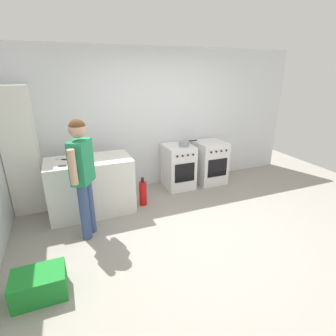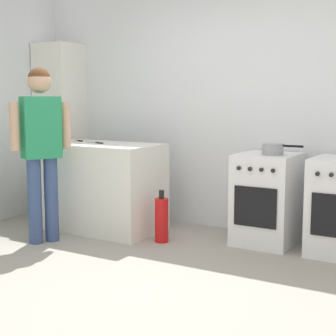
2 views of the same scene
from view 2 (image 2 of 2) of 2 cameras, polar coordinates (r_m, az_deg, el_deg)
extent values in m
plane|color=gray|center=(3.82, -2.77, -13.09)|extent=(8.00, 8.00, 0.00)
cube|color=silver|center=(5.31, 8.97, 6.97)|extent=(6.00, 0.10, 2.60)
cube|color=silver|center=(5.41, -7.67, -2.04)|extent=(1.30, 0.70, 0.90)
cube|color=white|center=(4.92, 10.93, -3.36)|extent=(0.53, 0.60, 0.85)
cube|color=black|center=(4.65, 9.63, -4.30)|extent=(0.40, 0.01, 0.36)
cylinder|color=black|center=(4.79, 9.22, 1.47)|extent=(0.17, 0.17, 0.01)
cylinder|color=black|center=(4.71, 11.92, 1.30)|extent=(0.17, 0.17, 0.01)
cylinder|color=black|center=(5.01, 10.24, 1.72)|extent=(0.17, 0.17, 0.01)
cylinder|color=black|center=(4.94, 12.83, 1.56)|extent=(0.17, 0.17, 0.01)
cylinder|color=black|center=(4.64, 7.85, -0.02)|extent=(0.04, 0.02, 0.04)
cylinder|color=black|center=(4.60, 9.06, -0.11)|extent=(0.04, 0.02, 0.04)
cylinder|color=black|center=(4.56, 10.30, -0.20)|extent=(0.04, 0.02, 0.04)
cylinder|color=black|center=(4.53, 11.56, -0.29)|extent=(0.04, 0.02, 0.04)
cylinder|color=black|center=(4.58, 17.41, 0.95)|extent=(0.18, 0.18, 0.01)
cylinder|color=black|center=(4.81, 18.08, 1.22)|extent=(0.18, 0.18, 0.01)
cylinder|color=black|center=(4.42, 16.23, -0.63)|extent=(0.04, 0.02, 0.04)
cylinder|color=black|center=(4.39, 17.64, -0.73)|extent=(0.04, 0.02, 0.04)
cylinder|color=gray|center=(4.75, 11.54, 2.05)|extent=(0.19, 0.19, 0.10)
cylinder|color=black|center=(4.69, 13.71, 2.37)|extent=(0.18, 0.02, 0.02)
cube|color=silver|center=(5.49, -8.57, 2.85)|extent=(0.22, 0.10, 0.01)
cube|color=black|center=(5.36, -7.63, 2.78)|extent=(0.11, 0.06, 0.01)
cube|color=silver|center=(5.75, -10.09, 3.02)|extent=(0.10, 0.07, 0.01)
cube|color=black|center=(5.65, -9.71, 2.98)|extent=(0.11, 0.08, 0.01)
cube|color=silver|center=(5.33, -11.18, 2.65)|extent=(0.20, 0.09, 0.01)
cube|color=black|center=(5.46, -12.07, 2.77)|extent=(0.11, 0.05, 0.01)
cylinder|color=#384C7A|center=(4.99, -14.55, -3.57)|extent=(0.13, 0.13, 0.81)
cylinder|color=#384C7A|center=(5.04, -12.80, -3.42)|extent=(0.13, 0.13, 0.81)
cube|color=#268C59|center=(4.93, -13.92, 4.39)|extent=(0.34, 0.39, 0.57)
cylinder|color=tan|center=(4.87, -16.64, 4.44)|extent=(0.09, 0.09, 0.44)
cylinder|color=tan|center=(5.01, -11.29, 4.68)|extent=(0.09, 0.09, 0.44)
sphere|color=tan|center=(4.93, -14.08, 9.32)|extent=(0.22, 0.22, 0.22)
sphere|color=brown|center=(4.93, -14.09, 9.55)|extent=(0.21, 0.21, 0.21)
cylinder|color=red|center=(4.91, -0.72, -5.81)|extent=(0.13, 0.13, 0.42)
cylinder|color=black|center=(4.86, -0.72, -2.94)|extent=(0.05, 0.05, 0.08)
cube|color=silver|center=(6.33, -11.79, 4.26)|extent=(0.48, 0.44, 2.00)
camera|label=1|loc=(3.72, -58.54, 17.21)|focal=28.00mm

